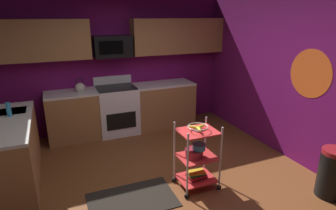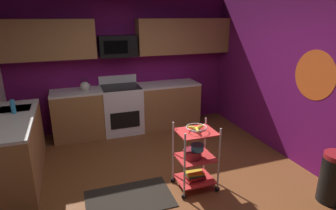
{
  "view_description": "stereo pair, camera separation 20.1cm",
  "coord_description": "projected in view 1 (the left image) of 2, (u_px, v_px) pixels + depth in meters",
  "views": [
    {
      "loc": [
        -1.27,
        -3.12,
        2.27
      ],
      "look_at": [
        0.2,
        0.35,
        1.05
      ],
      "focal_mm": 29.87,
      "sensor_mm": 36.0,
      "label": 1
    },
    {
      "loc": [
        -1.08,
        -3.19,
        2.27
      ],
      "look_at": [
        0.2,
        0.35,
        1.05
      ],
      "focal_mm": 29.87,
      "sensor_mm": 36.0,
      "label": 2
    }
  ],
  "objects": [
    {
      "name": "wall_back",
      "position": [
        119.0,
        65.0,
        5.63
      ],
      "size": [
        4.52,
        0.06,
        2.6
      ],
      "primitive_type": "cube",
      "color": "#6B1156",
      "rests_on": "ground"
    },
    {
      "name": "floor",
      "position": [
        165.0,
        186.0,
        3.91
      ],
      "size": [
        4.4,
        4.8,
        0.04
      ],
      "primitive_type": "cube",
      "color": "brown",
      "rests_on": "ground"
    },
    {
      "name": "book_stack",
      "position": [
        196.0,
        175.0,
        3.84
      ],
      "size": [
        0.26,
        0.21,
        0.1
      ],
      "color": "#1E4C8C",
      "rests_on": "rolling_cart"
    },
    {
      "name": "wall_flower_decal",
      "position": [
        310.0,
        74.0,
        4.06
      ],
      "size": [
        0.0,
        0.72,
        0.72
      ],
      "primitive_type": "cylinder",
      "rotation": [
        0.0,
        1.57,
        0.0
      ],
      "color": "#E5591E"
    },
    {
      "name": "dish_soap_bottle",
      "position": [
        9.0,
        109.0,
        3.87
      ],
      "size": [
        0.06,
        0.06,
        0.2
      ],
      "primitive_type": "cylinder",
      "color": "#2D8CBF",
      "rests_on": "counter_run"
    },
    {
      "name": "fruit_bowl",
      "position": [
        198.0,
        127.0,
        3.62
      ],
      "size": [
        0.27,
        0.27,
        0.07
      ],
      "color": "silver",
      "rests_on": "rolling_cart"
    },
    {
      "name": "rolling_cart",
      "position": [
        197.0,
        157.0,
        3.75
      ],
      "size": [
        0.56,
        0.43,
        0.91
      ],
      "color": "silver",
      "rests_on": "ground"
    },
    {
      "name": "mixing_bowl_small",
      "position": [
        199.0,
        147.0,
        3.67
      ],
      "size": [
        0.18,
        0.18,
        0.08
      ],
      "color": "#338CBF",
      "rests_on": "rolling_cart"
    },
    {
      "name": "upper_cabinets",
      "position": [
        121.0,
        38.0,
        5.3
      ],
      "size": [
        4.4,
        0.33,
        0.7
      ],
      "color": "#9E6B3D"
    },
    {
      "name": "floor_rug",
      "position": [
        132.0,
        200.0,
        3.58
      ],
      "size": [
        1.11,
        0.71,
        0.01
      ],
      "primitive_type": "cube",
      "rotation": [
        0.0,
        0.0,
        -0.01
      ],
      "color": "black",
      "rests_on": "ground"
    },
    {
      "name": "trash_can",
      "position": [
        332.0,
        173.0,
        3.59
      ],
      "size": [
        0.34,
        0.42,
        0.66
      ],
      "color": "black",
      "rests_on": "ground"
    },
    {
      "name": "wall_right",
      "position": [
        297.0,
        80.0,
        4.33
      ],
      "size": [
        0.06,
        4.8,
        2.6
      ],
      "primitive_type": "cube",
      "color": "#6B1156",
      "rests_on": "ground"
    },
    {
      "name": "oven_range",
      "position": [
        117.0,
        109.0,
        5.54
      ],
      "size": [
        0.76,
        0.65,
        1.1
      ],
      "color": "white",
      "rests_on": "ground"
    },
    {
      "name": "microwave",
      "position": [
        112.0,
        46.0,
        5.26
      ],
      "size": [
        0.7,
        0.39,
        0.4
      ],
      "color": "black"
    },
    {
      "name": "mixing_bowl_large",
      "position": [
        194.0,
        153.0,
        3.71
      ],
      "size": [
        0.25,
        0.25,
        0.11
      ],
      "color": "maroon",
      "rests_on": "rolling_cart"
    },
    {
      "name": "counter_run",
      "position": [
        91.0,
        122.0,
        4.94
      ],
      "size": [
        3.66,
        2.35,
        0.92
      ],
      "color": "#9E6B3D",
      "rests_on": "ground"
    },
    {
      "name": "kettle",
      "position": [
        80.0,
        87.0,
        5.13
      ],
      "size": [
        0.21,
        0.18,
        0.26
      ],
      "color": "beige",
      "rests_on": "counter_run"
    }
  ]
}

